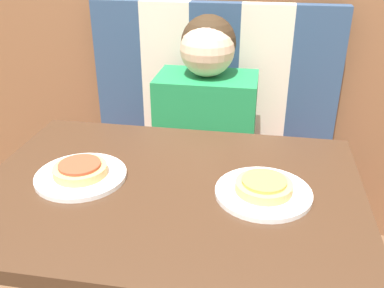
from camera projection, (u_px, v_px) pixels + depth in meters
booth_seat at (205, 217)px, 1.85m from camera, size 1.03×0.53×0.43m
booth_backrest at (214, 81)px, 1.81m from camera, size 1.03×0.06×0.64m
dining_table at (170, 225)px, 1.08m from camera, size 0.92×0.67×0.77m
person at (207, 104)px, 1.62m from camera, size 0.37×0.24×0.63m
plate_left at (81, 176)px, 1.06m from camera, size 0.23×0.23×0.01m
plate_right at (263, 192)px, 1.00m from camera, size 0.23×0.23×0.01m
pizza_left at (80, 169)px, 1.05m from camera, size 0.13×0.13×0.03m
pizza_right at (264, 185)px, 0.99m from camera, size 0.13×0.13×0.03m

